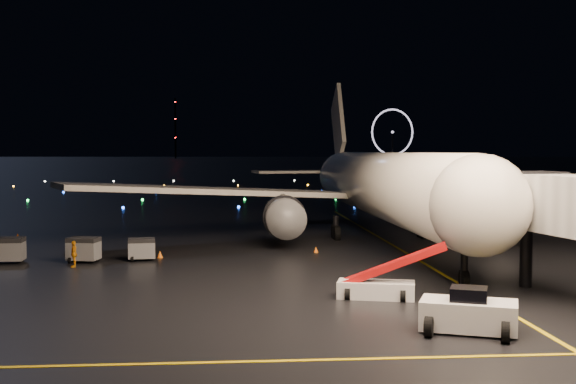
% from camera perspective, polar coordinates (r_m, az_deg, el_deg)
% --- Properties ---
extents(ground, '(2000.00, 2000.00, 0.00)m').
position_cam_1_polar(ground, '(336.20, -4.32, 1.92)').
color(ground, black).
rests_on(ground, ground).
extents(lane_centre, '(0.25, 80.00, 0.02)m').
position_cam_1_polar(lane_centre, '(53.37, 9.95, -5.13)').
color(lane_centre, '#CAAB09').
rests_on(lane_centre, ground).
extents(lane_cross, '(60.00, 0.25, 0.02)m').
position_cam_1_polar(lane_cross, '(27.49, -12.49, -13.16)').
color(lane_cross, '#CAAB09').
rests_on(lane_cross, ground).
extents(airliner, '(56.22, 53.44, 15.82)m').
position_cam_1_polar(airliner, '(65.40, 7.02, 3.37)').
color(airliner, white).
rests_on(airliner, ground).
extents(pushback_tug, '(4.52, 3.45, 1.92)m').
position_cam_1_polar(pushback_tug, '(32.23, 14.09, -8.99)').
color(pushback_tug, silver).
rests_on(pushback_tug, ground).
extents(belt_loader, '(6.11, 3.05, 2.86)m').
position_cam_1_polar(belt_loader, '(38.41, 6.98, -6.23)').
color(belt_loader, silver).
rests_on(belt_loader, ground).
extents(crew_c, '(0.55, 1.08, 1.77)m').
position_cam_1_polar(crew_c, '(50.33, -16.56, -4.71)').
color(crew_c, orange).
rests_on(crew_c, ground).
extents(safety_cone_0, '(0.52, 0.52, 0.45)m').
position_cam_1_polar(safety_cone_0, '(55.34, 2.22, -4.56)').
color(safety_cone_0, orange).
rests_on(safety_cone_0, ground).
extents(safety_cone_1, '(0.47, 0.47, 0.50)m').
position_cam_1_polar(safety_cone_1, '(64.10, -0.53, -3.46)').
color(safety_cone_1, orange).
rests_on(safety_cone_1, ground).
extents(safety_cone_2, '(0.47, 0.47, 0.50)m').
position_cam_1_polar(safety_cone_2, '(53.38, -10.08, -4.87)').
color(safety_cone_2, orange).
rests_on(safety_cone_2, ground).
extents(safety_cone_3, '(0.57, 0.57, 0.50)m').
position_cam_1_polar(safety_cone_3, '(68.10, -20.58, -3.28)').
color(safety_cone_3, orange).
rests_on(safety_cone_3, ground).
extents(ferris_wheel, '(49.33, 16.80, 52.00)m').
position_cam_1_polar(ferris_wheel, '(775.48, 8.25, 4.56)').
color(ferris_wheel, black).
rests_on(ferris_wheel, ground).
extents(radio_mast, '(1.80, 1.80, 64.00)m').
position_cam_1_polar(radio_mast, '(778.71, -8.89, 4.99)').
color(radio_mast, black).
rests_on(radio_mast, ground).
extents(taxiway_lights, '(164.00, 92.00, 0.36)m').
position_cam_1_polar(taxiway_lights, '(142.32, -4.02, 0.19)').
color(taxiway_lights, black).
rests_on(taxiway_lights, ground).
extents(baggage_cart_0, '(1.99, 1.50, 1.58)m').
position_cam_1_polar(baggage_cart_0, '(52.21, -11.48, -4.47)').
color(baggage_cart_0, gray).
rests_on(baggage_cart_0, ground).
extents(baggage_cart_1, '(2.30, 1.82, 1.74)m').
position_cam_1_polar(baggage_cart_1, '(52.27, -15.84, -4.43)').
color(baggage_cart_1, gray).
rests_on(baggage_cart_1, ground).
extents(baggage_cart_3, '(2.16, 1.55, 1.78)m').
position_cam_1_polar(baggage_cart_3, '(53.55, -21.24, -4.32)').
color(baggage_cart_3, gray).
rests_on(baggage_cart_3, ground).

